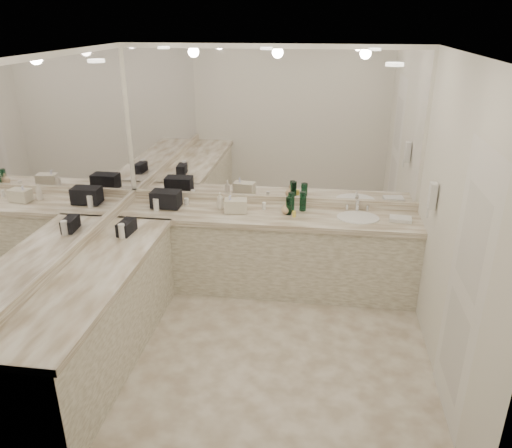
# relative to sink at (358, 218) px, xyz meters

# --- Properties ---
(floor) EXTENTS (3.20, 3.20, 0.00)m
(floor) POSITION_rel_sink_xyz_m (-0.95, -1.20, -0.90)
(floor) COLOR beige
(floor) RESTS_ON ground
(ceiling) EXTENTS (3.20, 3.20, 0.00)m
(ceiling) POSITION_rel_sink_xyz_m (-0.95, -1.20, 1.71)
(ceiling) COLOR white
(ceiling) RESTS_ON floor
(wall_back) EXTENTS (3.20, 0.02, 2.60)m
(wall_back) POSITION_rel_sink_xyz_m (-0.95, 0.30, 0.41)
(wall_back) COLOR silver
(wall_back) RESTS_ON floor
(wall_left) EXTENTS (0.02, 3.00, 2.60)m
(wall_left) POSITION_rel_sink_xyz_m (-2.55, -1.20, 0.41)
(wall_left) COLOR silver
(wall_left) RESTS_ON floor
(wall_right) EXTENTS (0.02, 3.00, 2.60)m
(wall_right) POSITION_rel_sink_xyz_m (0.65, -1.20, 0.41)
(wall_right) COLOR silver
(wall_right) RESTS_ON floor
(vanity_back_base) EXTENTS (3.20, 0.60, 0.84)m
(vanity_back_base) POSITION_rel_sink_xyz_m (-0.95, 0.00, -0.48)
(vanity_back_base) COLOR silver
(vanity_back_base) RESTS_ON floor
(vanity_back_top) EXTENTS (3.20, 0.64, 0.06)m
(vanity_back_top) POSITION_rel_sink_xyz_m (-0.95, -0.01, -0.03)
(vanity_back_top) COLOR beige
(vanity_back_top) RESTS_ON vanity_back_base
(vanity_left_base) EXTENTS (0.60, 2.40, 0.84)m
(vanity_left_base) POSITION_rel_sink_xyz_m (-2.25, -1.50, -0.48)
(vanity_left_base) COLOR silver
(vanity_left_base) RESTS_ON floor
(vanity_left_top) EXTENTS (0.64, 2.42, 0.06)m
(vanity_left_top) POSITION_rel_sink_xyz_m (-2.24, -1.50, -0.03)
(vanity_left_top) COLOR beige
(vanity_left_top) RESTS_ON vanity_left_base
(backsplash_back) EXTENTS (3.20, 0.04, 0.10)m
(backsplash_back) POSITION_rel_sink_xyz_m (-0.95, 0.28, 0.05)
(backsplash_back) COLOR beige
(backsplash_back) RESTS_ON vanity_back_top
(backsplash_left) EXTENTS (0.04, 3.00, 0.10)m
(backsplash_left) POSITION_rel_sink_xyz_m (-2.53, -1.20, 0.05)
(backsplash_left) COLOR beige
(backsplash_left) RESTS_ON vanity_left_top
(mirror_back) EXTENTS (3.12, 0.01, 1.55)m
(mirror_back) POSITION_rel_sink_xyz_m (-0.95, 0.29, 0.88)
(mirror_back) COLOR white
(mirror_back) RESTS_ON wall_back
(mirror_left) EXTENTS (0.01, 2.92, 1.55)m
(mirror_left) POSITION_rel_sink_xyz_m (-2.54, -1.20, 0.88)
(mirror_left) COLOR white
(mirror_left) RESTS_ON wall_left
(sink) EXTENTS (0.44, 0.44, 0.03)m
(sink) POSITION_rel_sink_xyz_m (0.00, 0.00, 0.00)
(sink) COLOR white
(sink) RESTS_ON vanity_back_top
(faucet) EXTENTS (0.24, 0.16, 0.14)m
(faucet) POSITION_rel_sink_xyz_m (0.00, 0.21, 0.07)
(faucet) COLOR silver
(faucet) RESTS_ON vanity_back_top
(wall_phone) EXTENTS (0.06, 0.10, 0.24)m
(wall_phone) POSITION_rel_sink_xyz_m (0.61, -0.50, 0.46)
(wall_phone) COLOR white
(wall_phone) RESTS_ON wall_right
(door) EXTENTS (0.02, 0.82, 2.10)m
(door) POSITION_rel_sink_xyz_m (0.64, -1.70, 0.16)
(door) COLOR white
(door) RESTS_ON wall_right
(black_toiletry_bag) EXTENTS (0.32, 0.21, 0.18)m
(black_toiletry_bag) POSITION_rel_sink_xyz_m (-2.08, 0.03, 0.09)
(black_toiletry_bag) COLOR black
(black_toiletry_bag) RESTS_ON vanity_back_top
(black_bag_spill) EXTENTS (0.13, 0.25, 0.13)m
(black_bag_spill) POSITION_rel_sink_xyz_m (-2.25, -0.71, 0.07)
(black_bag_spill) COLOR black
(black_bag_spill) RESTS_ON vanity_left_top
(cream_cosmetic_case) EXTENTS (0.26, 0.18, 0.14)m
(cream_cosmetic_case) POSITION_rel_sink_xyz_m (-1.30, -0.01, 0.07)
(cream_cosmetic_case) COLOR beige
(cream_cosmetic_case) RESTS_ON vanity_back_top
(hand_towel) EXTENTS (0.24, 0.17, 0.04)m
(hand_towel) POSITION_rel_sink_xyz_m (0.43, -0.02, 0.02)
(hand_towel) COLOR white
(hand_towel) RESTS_ON vanity_back_top
(lotion_left) EXTENTS (0.06, 0.06, 0.15)m
(lotion_left) POSITION_rel_sink_xyz_m (-2.25, -0.82, 0.08)
(lotion_left) COLOR white
(lotion_left) RESTS_ON vanity_left_top
(soap_bottle_a) EXTENTS (0.08, 0.08, 0.19)m
(soap_bottle_a) POSITION_rel_sink_xyz_m (-1.48, 0.07, 0.10)
(soap_bottle_a) COLOR silver
(soap_bottle_a) RESTS_ON vanity_back_top
(soap_bottle_b) EXTENTS (0.10, 0.10, 0.19)m
(soap_bottle_b) POSITION_rel_sink_xyz_m (-1.35, -0.02, 0.10)
(soap_bottle_b) COLOR silver
(soap_bottle_b) RESTS_ON vanity_back_top
(soap_bottle_c) EXTENTS (0.12, 0.12, 0.14)m
(soap_bottle_c) POSITION_rel_sink_xyz_m (-0.75, 0.02, 0.08)
(soap_bottle_c) COLOR #D8B384
(soap_bottle_c) RESTS_ON vanity_back_top
(green_bottle_0) EXTENTS (0.07, 0.07, 0.21)m
(green_bottle_0) POSITION_rel_sink_xyz_m (-0.59, 0.14, 0.11)
(green_bottle_0) COLOR #104328
(green_bottle_0) RESTS_ON vanity_back_top
(green_bottle_1) EXTENTS (0.07, 0.07, 0.21)m
(green_bottle_1) POSITION_rel_sink_xyz_m (-0.71, 0.10, 0.11)
(green_bottle_1) COLOR #104328
(green_bottle_1) RESTS_ON vanity_back_top
(green_bottle_2) EXTENTS (0.06, 0.06, 0.19)m
(green_bottle_2) POSITION_rel_sink_xyz_m (-0.73, 0.01, 0.10)
(green_bottle_2) COLOR #104328
(green_bottle_2) RESTS_ON vanity_back_top
(amenity_bottle_0) EXTENTS (0.06, 0.06, 0.13)m
(amenity_bottle_0) POSITION_rel_sink_xyz_m (-2.16, -0.07, 0.07)
(amenity_bottle_0) COLOR white
(amenity_bottle_0) RESTS_ON vanity_back_top
(amenity_bottle_1) EXTENTS (0.05, 0.05, 0.08)m
(amenity_bottle_1) POSITION_rel_sink_xyz_m (-1.88, 0.14, 0.04)
(amenity_bottle_1) COLOR white
(amenity_bottle_1) RESTS_ON vanity_back_top
(amenity_bottle_2) EXTENTS (0.04, 0.04, 0.08)m
(amenity_bottle_2) POSITION_rel_sink_xyz_m (-1.00, 0.11, 0.05)
(amenity_bottle_2) COLOR white
(amenity_bottle_2) RESTS_ON vanity_back_top
(amenity_bottle_3) EXTENTS (0.04, 0.04, 0.07)m
(amenity_bottle_3) POSITION_rel_sink_xyz_m (-0.67, -0.06, 0.04)
(amenity_bottle_3) COLOR #F2D84C
(amenity_bottle_3) RESTS_ON vanity_back_top
(amenity_bottle_4) EXTENTS (0.05, 0.05, 0.11)m
(amenity_bottle_4) POSITION_rel_sink_xyz_m (-1.38, 0.00, 0.06)
(amenity_bottle_4) COLOR #9966B2
(amenity_bottle_4) RESTS_ON vanity_back_top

